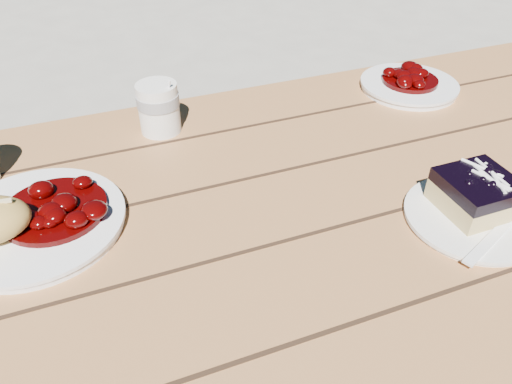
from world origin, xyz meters
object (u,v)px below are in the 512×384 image
object	(u,v)px
blueberry_cake	(477,193)
coffee_cup	(159,108)
dessert_plate	(472,218)
second_plate	(409,86)
main_plate	(35,224)
picnic_table	(209,296)

from	to	relation	value
blueberry_cake	coffee_cup	world-z (taller)	coffee_cup
dessert_plate	coffee_cup	bearing A→B (deg)	131.14
blueberry_cake	coffee_cup	bearing A→B (deg)	132.97
dessert_plate	second_plate	distance (m)	0.44
main_plate	dessert_plate	xyz separation A→B (m)	(0.61, -0.22, -0.00)
main_plate	blueberry_cake	xyz separation A→B (m)	(0.62, -0.20, 0.03)
blueberry_cake	picnic_table	bearing A→B (deg)	162.25
picnic_table	main_plate	world-z (taller)	main_plate
dessert_plate	blueberry_cake	size ratio (longest dim) A/B	1.91
picnic_table	main_plate	distance (m)	0.30
main_plate	blueberry_cake	bearing A→B (deg)	-18.07
dessert_plate	coffee_cup	xyz separation A→B (m)	(-0.37, 0.43, 0.04)
picnic_table	second_plate	xyz separation A→B (m)	(0.54, 0.27, 0.17)
blueberry_cake	main_plate	bearing A→B (deg)	161.98
main_plate	coffee_cup	xyz separation A→B (m)	(0.23, 0.21, 0.04)
coffee_cup	second_plate	world-z (taller)	coffee_cup
picnic_table	main_plate	bearing A→B (deg)	161.48
main_plate	second_plate	size ratio (longest dim) A/B	1.25
blueberry_cake	dessert_plate	bearing A→B (deg)	-123.64
main_plate	second_plate	bearing A→B (deg)	13.66
blueberry_cake	second_plate	distance (m)	0.42
picnic_table	blueberry_cake	xyz separation A→B (m)	(0.39, -0.12, 0.20)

